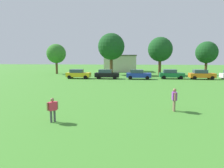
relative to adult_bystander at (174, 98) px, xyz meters
The scene contains 13 objects.
ground_plane 15.93m from the adult_bystander, 118.26° to the left, with size 160.00×160.00×0.00m, color #42842D.
adult_bystander is the anchor object (origin of this frame).
bystander_near_trees 8.40m from the adult_bystander, 156.68° to the right, with size 0.54×0.52×1.47m.
parked_car_yellow_0 25.21m from the adult_bystander, 120.81° to the left, with size 4.30×2.02×1.68m.
parked_car_black_1 23.09m from the adult_bystander, 109.42° to the left, with size 4.30×2.02×1.68m.
parked_car_blue_2 21.77m from the adult_bystander, 95.37° to the left, with size 4.30×2.02×1.68m.
parked_car_green_3 23.23m from the adult_bystander, 80.40° to the left, with size 4.30×2.02×1.68m.
parked_car_orange_4 24.34m from the adult_bystander, 68.21° to the left, with size 4.30×2.02×1.68m.
tree_far_left 38.23m from the adult_bystander, 123.11° to the left, with size 4.45×4.45×6.93m.
tree_left 32.20m from the adult_bystander, 104.19° to the left, with size 5.85×5.85×9.12m.
tree_center_left 30.95m from the adult_bystander, 84.79° to the left, with size 5.23×5.23×8.16m.
tree_center_right 33.89m from the adult_bystander, 67.98° to the left, with size 4.62×4.62×7.21m.
house_left 42.40m from the adult_bystander, 98.59° to the left, with size 8.68×8.03×4.48m.
Camera 1 is at (4.54, 1.16, 3.86)m, focal length 32.97 mm.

